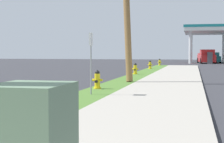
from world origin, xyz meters
The scene contains 7 objects.
fire_hydrant_second centered at (0.46, 12.30, 0.45)m, with size 0.42×0.38×0.74m.
fire_hydrant_third centered at (0.40, 22.22, 0.45)m, with size 0.42×0.37×0.74m.
fire_hydrant_fourth centered at (0.42, 30.40, 0.45)m, with size 0.42×0.37×0.74m.
fire_hydrant_fifth centered at (0.44, 39.23, 0.45)m, with size 0.42×0.38×0.74m.
street_sign_post centered at (0.75, 10.36, 1.63)m, with size 0.05×0.36×2.12m.
car_teal_by_near_pump centered at (6.98, 55.60, 0.72)m, with size 2.21×4.62×1.57m.
truck_red_at_forecourt centered at (5.92, 52.33, 0.91)m, with size 2.58×5.56×1.97m.
Camera 1 is at (4.21, -1.67, 1.57)m, focal length 58.45 mm.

